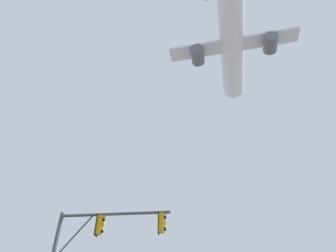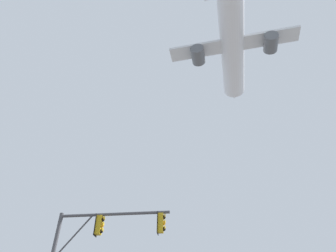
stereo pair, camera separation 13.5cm
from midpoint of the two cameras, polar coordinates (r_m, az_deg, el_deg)
signal_pole_near at (r=14.95m, az=-14.66°, el=-22.33°), size 5.68×0.71×6.43m
airplane at (r=45.81m, az=12.96°, el=15.52°), size 19.10×24.73×6.74m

